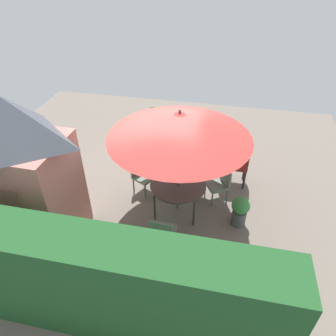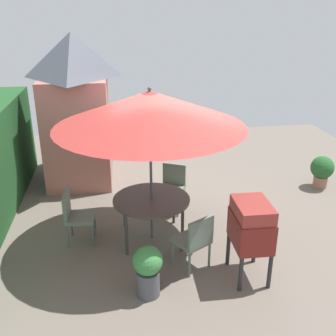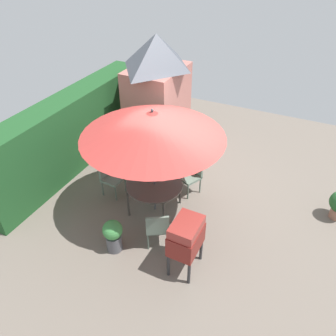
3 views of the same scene
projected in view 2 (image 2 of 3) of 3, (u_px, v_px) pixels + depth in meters
ground_plane at (179, 213)px, 7.63m from camera, size 11.00×11.00×0.00m
garden_shed at (77, 108)px, 8.58m from camera, size 1.92×1.48×3.23m
patio_table at (151, 202)px, 6.56m from camera, size 1.28×1.28×0.75m
patio_umbrella at (150, 109)px, 5.96m from camera, size 2.98×2.98×2.60m
bbq_grill at (251, 226)px, 5.55m from camera, size 0.71×0.51×1.20m
chair_near_shed at (172, 184)px, 7.62m from camera, size 0.62×0.62×0.90m
chair_far_side at (75, 214)px, 6.53m from camera, size 0.49×0.49×0.90m
chair_toward_hedge at (195, 239)px, 5.83m from camera, size 0.63×0.63×0.90m
potted_plant_by_shed at (322, 170)px, 8.58m from camera, size 0.50×0.50×0.71m
potted_plant_by_grill at (148, 269)px, 5.32m from camera, size 0.41×0.41×0.76m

